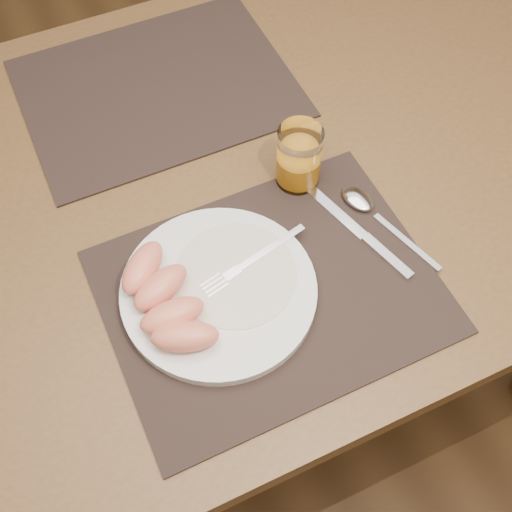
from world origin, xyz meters
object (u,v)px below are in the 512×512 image
(placemat_far, at_px, (157,88))
(juice_glass, at_px, (299,159))
(table, at_px, (224,206))
(fork, at_px, (246,264))
(plate, at_px, (219,291))
(spoon, at_px, (365,205))
(placemat_near, at_px, (270,291))
(knife, at_px, (364,236))

(placemat_far, xyz_separation_m, juice_glass, (0.13, -0.28, 0.05))
(table, distance_m, fork, 0.21)
(table, bearing_deg, juice_glass, -29.81)
(juice_glass, bearing_deg, plate, -144.29)
(fork, bearing_deg, juice_glass, 40.19)
(table, height_order, spoon, spoon)
(placemat_near, bearing_deg, fork, 112.78)
(table, distance_m, spoon, 0.24)
(spoon, bearing_deg, table, 138.43)
(juice_glass, bearing_deg, placemat_far, 114.82)
(placemat_near, relative_size, spoon, 2.37)
(placemat_far, bearing_deg, table, -83.04)
(table, height_order, placemat_near, placemat_near)
(knife, relative_size, juice_glass, 2.11)
(placemat_far, bearing_deg, plate, -98.34)
(fork, bearing_deg, knife, -6.45)
(placemat_near, distance_m, spoon, 0.20)
(plate, bearing_deg, spoon, 9.90)
(placemat_near, xyz_separation_m, juice_glass, (0.12, 0.16, 0.05))
(placemat_far, xyz_separation_m, fork, (-0.01, -0.40, 0.02))
(table, xyz_separation_m, spoon, (0.17, -0.15, 0.09))
(plate, bearing_deg, table, 65.75)
(plate, relative_size, spoon, 1.42)
(table, bearing_deg, spoon, -41.57)
(placemat_near, bearing_deg, juice_glass, 52.81)
(plate, bearing_deg, juice_glass, 35.71)
(spoon, xyz_separation_m, juice_glass, (-0.07, 0.09, 0.04))
(spoon, distance_m, juice_glass, 0.12)
(plate, height_order, fork, fork)
(placemat_near, height_order, fork, fork)
(fork, relative_size, knife, 0.80)
(plate, height_order, spoon, plate)
(table, relative_size, spoon, 7.39)
(table, distance_m, knife, 0.26)
(table, xyz_separation_m, knife, (0.14, -0.20, 0.09))
(fork, distance_m, juice_glass, 0.19)
(spoon, relative_size, juice_glass, 1.86)
(placemat_near, xyz_separation_m, fork, (-0.02, 0.04, 0.02))
(plate, xyz_separation_m, knife, (0.23, -0.00, -0.01))
(knife, bearing_deg, fork, 173.55)
(placemat_near, height_order, knife, knife)
(table, relative_size, placemat_near, 3.11)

